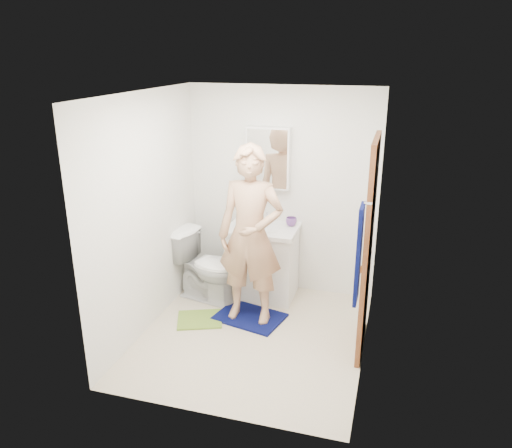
{
  "coord_description": "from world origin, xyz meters",
  "views": [
    {
      "loc": [
        1.25,
        -4.22,
        2.76
      ],
      "look_at": [
        -0.04,
        0.25,
        1.12
      ],
      "focal_mm": 35.0,
      "sensor_mm": 36.0,
      "label": 1
    }
  ],
  "objects_px": {
    "soap_dispenser": "(243,218)",
    "man": "(251,236)",
    "medicine_cabinet": "(268,158)",
    "toothbrush_cup": "(291,222)",
    "towel": "(359,255)",
    "toilet": "(208,266)",
    "vanity_cabinet": "(263,263)"
  },
  "relations": [
    {
      "from": "soap_dispenser",
      "to": "man",
      "type": "height_order",
      "value": "man"
    },
    {
      "from": "medicine_cabinet",
      "to": "toothbrush_cup",
      "type": "xyz_separation_m",
      "value": [
        0.3,
        -0.09,
        -0.7
      ]
    },
    {
      "from": "towel",
      "to": "toilet",
      "type": "bearing_deg",
      "value": 145.25
    },
    {
      "from": "vanity_cabinet",
      "to": "toilet",
      "type": "distance_m",
      "value": 0.64
    },
    {
      "from": "vanity_cabinet",
      "to": "toothbrush_cup",
      "type": "height_order",
      "value": "toothbrush_cup"
    },
    {
      "from": "towel",
      "to": "soap_dispenser",
      "type": "relative_size",
      "value": 3.89
    },
    {
      "from": "towel",
      "to": "toothbrush_cup",
      "type": "relative_size",
      "value": 6.43
    },
    {
      "from": "toothbrush_cup",
      "to": "toilet",
      "type": "bearing_deg",
      "value": -155.53
    },
    {
      "from": "toilet",
      "to": "man",
      "type": "distance_m",
      "value": 0.88
    },
    {
      "from": "medicine_cabinet",
      "to": "toilet",
      "type": "height_order",
      "value": "medicine_cabinet"
    },
    {
      "from": "towel",
      "to": "soap_dispenser",
      "type": "distance_m",
      "value": 2.03
    },
    {
      "from": "soap_dispenser",
      "to": "toothbrush_cup",
      "type": "relative_size",
      "value": 1.65
    },
    {
      "from": "toilet",
      "to": "soap_dispenser",
      "type": "bearing_deg",
      "value": -47.31
    },
    {
      "from": "toilet",
      "to": "toothbrush_cup",
      "type": "bearing_deg",
      "value": -53.55
    },
    {
      "from": "vanity_cabinet",
      "to": "toothbrush_cup",
      "type": "distance_m",
      "value": 0.6
    },
    {
      "from": "medicine_cabinet",
      "to": "man",
      "type": "xyz_separation_m",
      "value": [
        0.03,
        -0.81,
        -0.64
      ]
    },
    {
      "from": "man",
      "to": "medicine_cabinet",
      "type": "bearing_deg",
      "value": 92.36
    },
    {
      "from": "soap_dispenser",
      "to": "man",
      "type": "relative_size",
      "value": 0.11
    },
    {
      "from": "medicine_cabinet",
      "to": "towel",
      "type": "relative_size",
      "value": 0.87
    },
    {
      "from": "towel",
      "to": "man",
      "type": "relative_size",
      "value": 0.43
    },
    {
      "from": "toilet",
      "to": "man",
      "type": "height_order",
      "value": "man"
    },
    {
      "from": "towel",
      "to": "toothbrush_cup",
      "type": "xyz_separation_m",
      "value": [
        -0.88,
        1.62,
        -0.35
      ]
    },
    {
      "from": "vanity_cabinet",
      "to": "towel",
      "type": "distance_m",
      "value": 2.08
    },
    {
      "from": "towel",
      "to": "toilet",
      "type": "distance_m",
      "value": 2.3
    },
    {
      "from": "vanity_cabinet",
      "to": "man",
      "type": "bearing_deg",
      "value": -87.02
    },
    {
      "from": "vanity_cabinet",
      "to": "towel",
      "type": "bearing_deg",
      "value": -51.53
    },
    {
      "from": "toilet",
      "to": "man",
      "type": "bearing_deg",
      "value": -105.58
    },
    {
      "from": "man",
      "to": "vanity_cabinet",
      "type": "bearing_deg",
      "value": 93.19
    },
    {
      "from": "toilet",
      "to": "soap_dispenser",
      "type": "distance_m",
      "value": 0.68
    },
    {
      "from": "medicine_cabinet",
      "to": "soap_dispenser",
      "type": "relative_size",
      "value": 3.4
    },
    {
      "from": "soap_dispenser",
      "to": "toothbrush_cup",
      "type": "height_order",
      "value": "soap_dispenser"
    },
    {
      "from": "towel",
      "to": "vanity_cabinet",
      "type": "bearing_deg",
      "value": 128.47
    }
  ]
}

